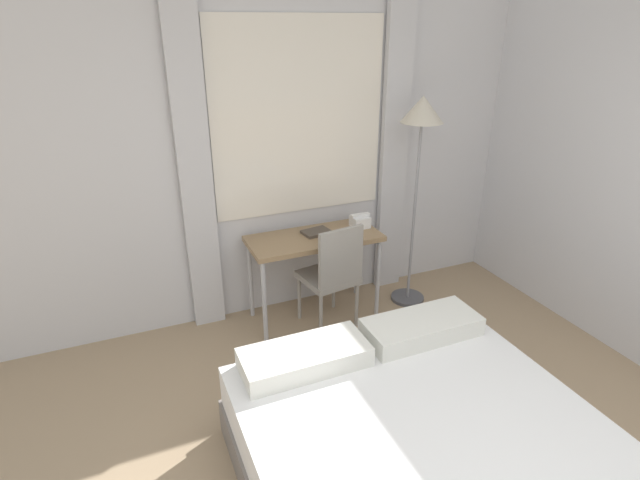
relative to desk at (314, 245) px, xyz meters
The scene contains 8 objects.
wall_back_with_window 0.80m from the desk, 126.32° to the left, with size 5.34×0.13×2.70m.
wall_right 2.33m from the desk, 29.41° to the right, with size 0.05×3.77×2.70m.
desk is the anchor object (origin of this frame).
desk_chair 0.27m from the desk, 72.98° to the right, with size 0.46×0.46×0.90m.
bed 1.97m from the desk, 94.61° to the right, with size 1.75×1.93×0.60m.
standing_lamp 1.20m from the desk, ahead, with size 0.33×0.33×1.78m.
telephone 0.44m from the desk, ahead, with size 0.16×0.14×0.11m.
book 0.11m from the desk, 50.73° to the left, with size 0.24×0.19×0.02m.
Camera 1 is at (-1.12, -0.89, 2.30)m, focal length 28.00 mm.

